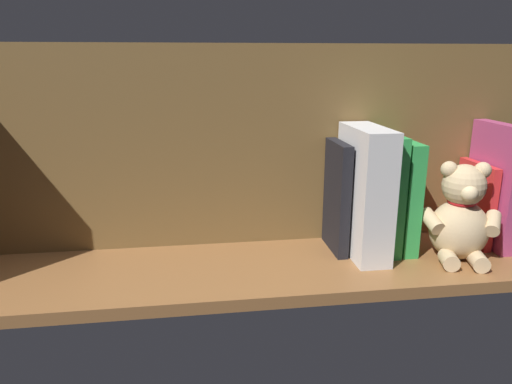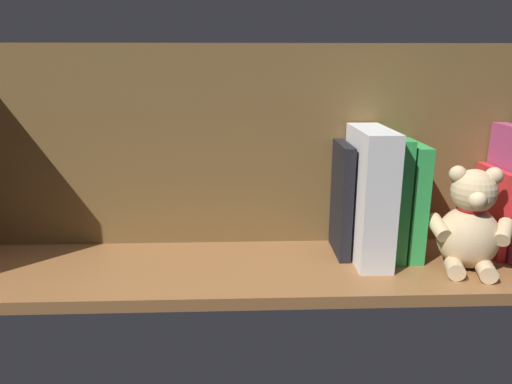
% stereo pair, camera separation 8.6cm
% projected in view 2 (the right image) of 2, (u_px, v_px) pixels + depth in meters
% --- Properties ---
extents(ground_plane, '(1.16, 0.28, 0.02)m').
position_uv_depth(ground_plane, '(256.00, 268.00, 0.90)').
color(ground_plane, brown).
extents(shelf_back_panel, '(1.16, 0.02, 0.40)m').
position_uv_depth(shelf_back_panel, '(254.00, 147.00, 0.95)').
color(shelf_back_panel, brown).
rests_on(shelf_back_panel, ground_plane).
extents(book_0, '(0.03, 0.15, 0.25)m').
position_uv_depth(book_0, '(510.00, 192.00, 0.91)').
color(book_0, '#B23F72').
rests_on(book_0, ground_plane).
extents(book_1, '(0.02, 0.12, 0.17)m').
position_uv_depth(book_1, '(490.00, 210.00, 0.93)').
color(book_1, red).
rests_on(book_1, ground_plane).
extents(teddy_bear, '(0.15, 0.14, 0.19)m').
position_uv_depth(teddy_bear, '(470.00, 224.00, 0.86)').
color(teddy_bear, '#D1B284').
rests_on(teddy_bear, ground_plane).
extents(book_2, '(0.03, 0.13, 0.22)m').
position_uv_depth(book_2, '(409.00, 200.00, 0.92)').
color(book_2, green).
rests_on(book_2, ground_plane).
extents(book_3, '(0.03, 0.13, 0.23)m').
position_uv_depth(book_3, '(392.00, 196.00, 0.91)').
color(book_3, green).
rests_on(book_3, ground_plane).
extents(dictionary_thick_white, '(0.06, 0.17, 0.25)m').
position_uv_depth(dictionary_thick_white, '(369.00, 195.00, 0.89)').
color(dictionary_thick_white, silver).
rests_on(dictionary_thick_white, ground_plane).
extents(book_4, '(0.02, 0.11, 0.22)m').
position_uv_depth(book_4, '(341.00, 199.00, 0.92)').
color(book_4, black).
rests_on(book_4, ground_plane).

